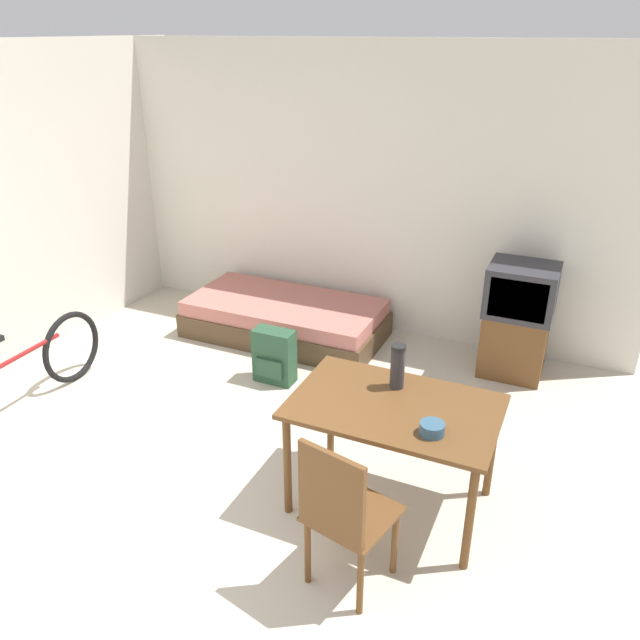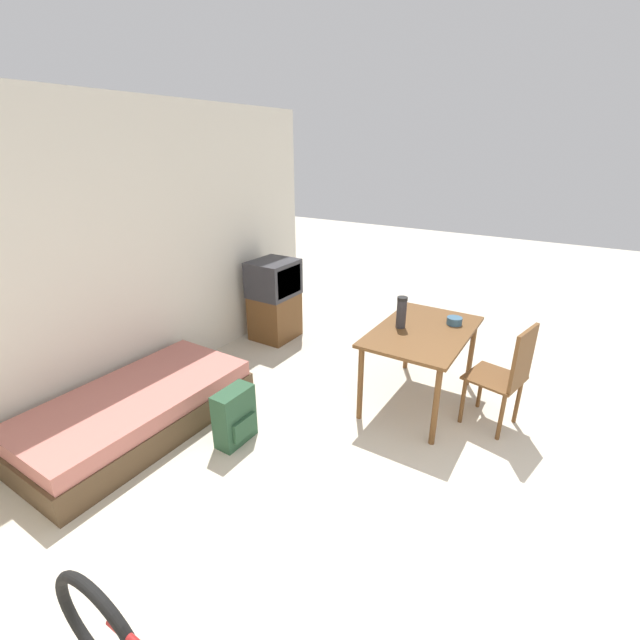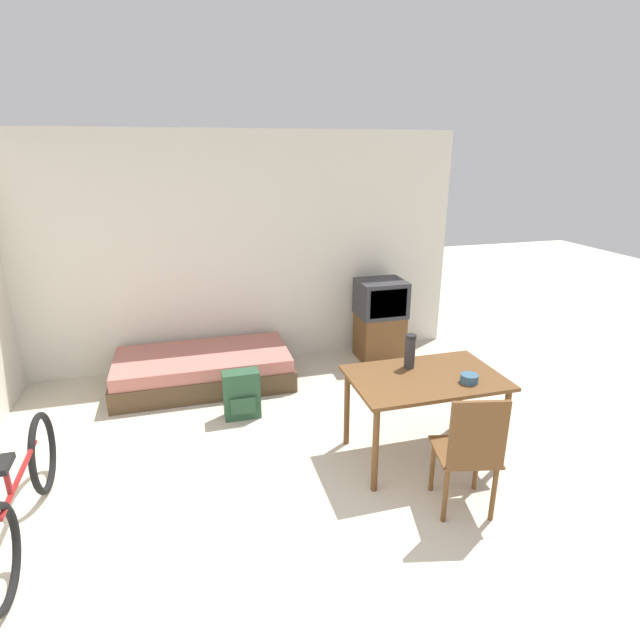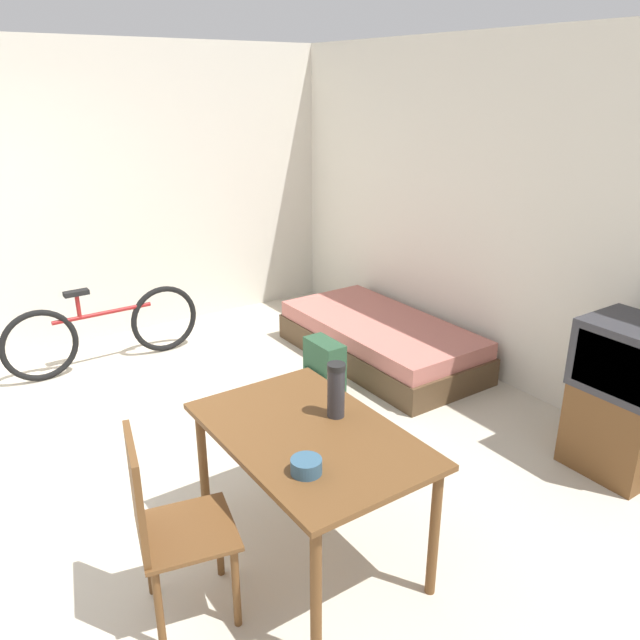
{
  "view_description": "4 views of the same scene",
  "coord_description": "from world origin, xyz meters",
  "px_view_note": "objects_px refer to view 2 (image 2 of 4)",
  "views": [
    {
      "loc": [
        2.21,
        -1.58,
        2.77
      ],
      "look_at": [
        0.58,
        2.05,
        0.9
      ],
      "focal_mm": 35.0,
      "sensor_mm": 36.0,
      "label": 1
    },
    {
      "loc": [
        -2.16,
        0.38,
        2.29
      ],
      "look_at": [
        0.57,
        2.09,
        0.97
      ],
      "focal_mm": 24.0,
      "sensor_mm": 36.0,
      "label": 2
    },
    {
      "loc": [
        -0.49,
        -1.85,
        2.5
      ],
      "look_at": [
        0.67,
        2.29,
        1.01
      ],
      "focal_mm": 28.0,
      "sensor_mm": 36.0,
      "label": 3
    },
    {
      "loc": [
        3.54,
        0.02,
        2.34
      ],
      "look_at": [
        0.64,
        2.0,
        0.99
      ],
      "focal_mm": 35.0,
      "sensor_mm": 36.0,
      "label": 4
    }
  ],
  "objects_px": {
    "daybed": "(138,410)",
    "dining_table": "(422,339)",
    "thermos_flask": "(402,311)",
    "tv": "(274,299)",
    "wooden_chair": "(507,373)",
    "backpack": "(235,417)",
    "mate_bowl": "(454,321)"
  },
  "relations": [
    {
      "from": "daybed",
      "to": "mate_bowl",
      "type": "bearing_deg",
      "value": -46.32
    },
    {
      "from": "daybed",
      "to": "thermos_flask",
      "type": "distance_m",
      "value": 2.46
    },
    {
      "from": "tv",
      "to": "thermos_flask",
      "type": "distance_m",
      "value": 1.96
    },
    {
      "from": "thermos_flask",
      "to": "backpack",
      "type": "bearing_deg",
      "value": 147.41
    },
    {
      "from": "backpack",
      "to": "daybed",
      "type": "bearing_deg",
      "value": 111.1
    },
    {
      "from": "dining_table",
      "to": "mate_bowl",
      "type": "distance_m",
      "value": 0.36
    },
    {
      "from": "mate_bowl",
      "to": "tv",
      "type": "bearing_deg",
      "value": 85.71
    },
    {
      "from": "daybed",
      "to": "tv",
      "type": "xyz_separation_m",
      "value": [
        2.15,
        0.17,
        0.33
      ]
    },
    {
      "from": "dining_table",
      "to": "thermos_flask",
      "type": "bearing_deg",
      "value": 105.17
    },
    {
      "from": "daybed",
      "to": "thermos_flask",
      "type": "xyz_separation_m",
      "value": [
        1.65,
        -1.68,
        0.72
      ]
    },
    {
      "from": "daybed",
      "to": "wooden_chair",
      "type": "distance_m",
      "value": 3.14
    },
    {
      "from": "mate_bowl",
      "to": "backpack",
      "type": "xyz_separation_m",
      "value": [
        -1.66,
        1.25,
        -0.54
      ]
    },
    {
      "from": "daybed",
      "to": "backpack",
      "type": "relative_size",
      "value": 3.97
    },
    {
      "from": "daybed",
      "to": "thermos_flask",
      "type": "bearing_deg",
      "value": -45.47
    },
    {
      "from": "wooden_chair",
      "to": "thermos_flask",
      "type": "relative_size",
      "value": 3.28
    },
    {
      "from": "wooden_chair",
      "to": "backpack",
      "type": "relative_size",
      "value": 1.99
    },
    {
      "from": "backpack",
      "to": "wooden_chair",
      "type": "bearing_deg",
      "value": -52.97
    },
    {
      "from": "daybed",
      "to": "dining_table",
      "type": "bearing_deg",
      "value": -47.75
    },
    {
      "from": "daybed",
      "to": "mate_bowl",
      "type": "xyz_separation_m",
      "value": [
        1.98,
        -2.08,
        0.59
      ]
    },
    {
      "from": "dining_table",
      "to": "thermos_flask",
      "type": "relative_size",
      "value": 4.21
    },
    {
      "from": "thermos_flask",
      "to": "mate_bowl",
      "type": "bearing_deg",
      "value": -50.18
    },
    {
      "from": "daybed",
      "to": "mate_bowl",
      "type": "distance_m",
      "value": 2.93
    },
    {
      "from": "tv",
      "to": "dining_table",
      "type": "xyz_separation_m",
      "value": [
        -0.45,
        -2.05,
        0.14
      ]
    },
    {
      "from": "daybed",
      "to": "wooden_chair",
      "type": "height_order",
      "value": "wooden_chair"
    },
    {
      "from": "wooden_chair",
      "to": "backpack",
      "type": "distance_m",
      "value": 2.28
    },
    {
      "from": "daybed",
      "to": "dining_table",
      "type": "xyz_separation_m",
      "value": [
        1.71,
        -1.88,
        0.47
      ]
    },
    {
      "from": "dining_table",
      "to": "mate_bowl",
      "type": "relative_size",
      "value": 8.84
    },
    {
      "from": "wooden_chair",
      "to": "daybed",
      "type": "bearing_deg",
      "value": 122.56
    },
    {
      "from": "daybed",
      "to": "tv",
      "type": "relative_size",
      "value": 1.91
    },
    {
      "from": "tv",
      "to": "mate_bowl",
      "type": "xyz_separation_m",
      "value": [
        -0.17,
        -2.25,
        0.27
      ]
    },
    {
      "from": "thermos_flask",
      "to": "backpack",
      "type": "height_order",
      "value": "thermos_flask"
    },
    {
      "from": "tv",
      "to": "wooden_chair",
      "type": "relative_size",
      "value": 1.04
    }
  ]
}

